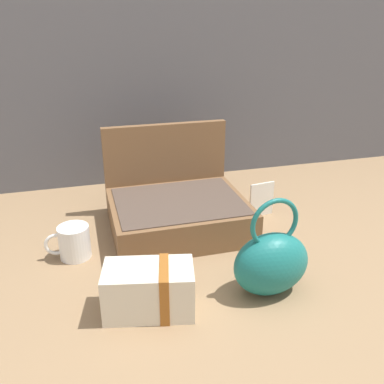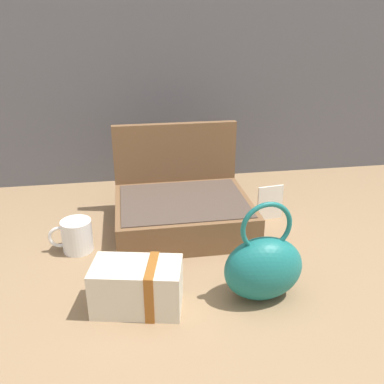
{
  "view_description": "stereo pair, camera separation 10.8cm",
  "coord_description": "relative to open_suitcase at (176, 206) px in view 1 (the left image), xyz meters",
  "views": [
    {
      "loc": [
        -0.27,
        -0.98,
        0.6
      ],
      "look_at": [
        -0.01,
        -0.02,
        0.18
      ],
      "focal_mm": 39.05,
      "sensor_mm": 36.0,
      "label": 1
    },
    {
      "loc": [
        -0.17,
        -1.0,
        0.6
      ],
      "look_at": [
        -0.01,
        -0.02,
        0.18
      ],
      "focal_mm": 39.05,
      "sensor_mm": 36.0,
      "label": 2
    }
  ],
  "objects": [
    {
      "name": "ground_plane",
      "position": [
        0.01,
        -0.14,
        -0.07
      ],
      "size": [
        6.0,
        6.0,
        0.0
      ],
      "primitive_type": "plane",
      "color": "#8C6D4C"
    },
    {
      "name": "open_suitcase",
      "position": [
        0.0,
        0.0,
        0.0
      ],
      "size": [
        0.4,
        0.34,
        0.29
      ],
      "color": "brown",
      "rests_on": "ground_plane"
    },
    {
      "name": "teal_pouch_handbag",
      "position": [
        0.13,
        -0.38,
        0.01
      ],
      "size": [
        0.19,
        0.13,
        0.24
      ],
      "color": "#196B66",
      "rests_on": "ground_plane"
    },
    {
      "name": "cream_toiletry_bag",
      "position": [
        -0.15,
        -0.37,
        -0.01
      ],
      "size": [
        0.21,
        0.15,
        0.11
      ],
      "color": "beige",
      "rests_on": "ground_plane"
    },
    {
      "name": "coffee_mug",
      "position": [
        -0.31,
        -0.1,
        -0.02
      ],
      "size": [
        0.12,
        0.08,
        0.09
      ],
      "color": "white",
      "rests_on": "ground_plane"
    },
    {
      "name": "info_card_left",
      "position": [
        0.28,
        -0.0,
        -0.01
      ],
      "size": [
        0.08,
        0.02,
        0.11
      ],
      "primitive_type": "cube",
      "rotation": [
        0.0,
        0.0,
        0.13
      ],
      "color": "white",
      "rests_on": "ground_plane"
    }
  ]
}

